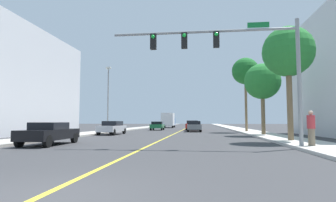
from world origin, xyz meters
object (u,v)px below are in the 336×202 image
object	(u,v)px
street_lamp	(108,95)
car_green	(157,126)
car_black	(50,133)
car_silver	(112,127)
pedestrian	(311,128)
traffic_signal_mast	(233,53)
palm_far	(245,72)
delivery_truck	(168,120)
car_gray	(194,126)
palm_near	(288,52)
car_red	(193,125)
palm_mid	(262,82)

from	to	relation	value
street_lamp	car_green	bearing A→B (deg)	69.19
car_black	car_silver	xyz separation A→B (m)	(-0.38, 12.29, 0.05)
car_silver	pedestrian	bearing A→B (deg)	138.97
traffic_signal_mast	palm_far	xyz separation A→B (m)	(3.79, 19.98, 2.57)
palm_far	delivery_truck	bearing A→B (deg)	118.39
car_silver	car_gray	world-z (taller)	car_gray
palm_near	street_lamp	bearing A→B (deg)	143.56
car_green	delivery_truck	size ratio (longest dim) A/B	0.54
car_black	car_green	size ratio (longest dim) A/B	1.11
traffic_signal_mast	car_red	distance (m)	28.16
car_red	car_green	bearing A→B (deg)	-173.15
palm_near	car_red	distance (m)	25.10
car_silver	car_green	bearing A→B (deg)	-99.00
palm_far	car_gray	bearing A→B (deg)	166.72
car_black	car_gray	world-z (taller)	car_gray
car_gray	delivery_truck	bearing A→B (deg)	103.13
palm_near	delivery_truck	distance (m)	41.00
palm_near	car_gray	distance (m)	19.28
pedestrian	car_black	bearing A→B (deg)	109.47
traffic_signal_mast	car_red	world-z (taller)	traffic_signal_mast
palm_far	car_gray	distance (m)	9.44
street_lamp	palm_far	xyz separation A→B (m)	(16.29, 3.65, 3.13)
car_black	car_green	world-z (taller)	car_green
traffic_signal_mast	car_red	xyz separation A→B (m)	(-3.01, 27.69, -4.17)
street_lamp	car_black	world-z (taller)	street_lamp
delivery_truck	pedestrian	size ratio (longest dim) A/B	4.14
traffic_signal_mast	pedestrian	bearing A→B (deg)	0.90
traffic_signal_mast	car_black	distance (m)	11.23
palm_mid	car_red	size ratio (longest dim) A/B	1.45
car_green	car_silver	world-z (taller)	car_silver
pedestrian	palm_far	bearing A→B (deg)	21.41
palm_mid	car_red	world-z (taller)	palm_mid
palm_mid	delivery_truck	distance (m)	33.53
palm_mid	street_lamp	bearing A→B (deg)	165.54
palm_near	car_silver	distance (m)	17.92
palm_near	car_green	distance (m)	26.63
palm_near	car_black	bearing A→B (deg)	-166.11
car_gray	car_black	bearing A→B (deg)	-112.83
car_black	delivery_truck	bearing A→B (deg)	-93.90
car_green	palm_near	bearing A→B (deg)	-63.19
car_gray	car_silver	bearing A→B (deg)	-135.81
car_silver	car_gray	bearing A→B (deg)	-132.90
car_gray	pedestrian	size ratio (longest dim) A/B	2.64
palm_far	delivery_truck	size ratio (longest dim) A/B	1.26
car_green	car_silver	xyz separation A→B (m)	(-2.37, -14.26, 0.03)
car_green	street_lamp	bearing A→B (deg)	-112.36
car_silver	delivery_truck	bearing A→B (deg)	-93.67
pedestrian	palm_near	bearing A→B (deg)	17.52
traffic_signal_mast	palm_mid	xyz separation A→B (m)	(4.07, 12.06, 0.14)
car_green	delivery_truck	distance (m)	15.81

